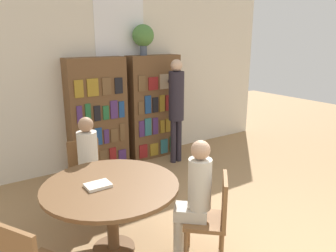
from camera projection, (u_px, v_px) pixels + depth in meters
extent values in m
cube|color=beige|center=(121.00, 76.00, 5.67)|extent=(6.40, 0.06, 3.00)
cube|color=white|center=(120.00, 25.00, 5.42)|extent=(0.90, 0.01, 1.10)
cube|color=brown|center=(97.00, 115.00, 5.38)|extent=(0.97, 0.32, 1.85)
cube|color=olive|center=(84.00, 163.00, 5.25)|extent=(0.13, 0.02, 0.29)
cube|color=brown|center=(94.00, 160.00, 5.34)|extent=(0.15, 0.02, 0.31)
cube|color=brown|center=(104.00, 159.00, 5.43)|extent=(0.13, 0.02, 0.30)
cube|color=maroon|center=(113.00, 156.00, 5.52)|extent=(0.12, 0.02, 0.31)
cube|color=#4C2D6B|center=(122.00, 156.00, 5.63)|extent=(0.14, 0.02, 0.24)
cube|color=tan|center=(81.00, 140.00, 5.13)|extent=(0.12, 0.02, 0.27)
cube|color=#4C2D6B|center=(90.00, 139.00, 5.22)|extent=(0.08, 0.02, 0.26)
cube|color=navy|center=(99.00, 136.00, 5.29)|extent=(0.11, 0.02, 0.28)
cube|color=#4C2D6B|center=(106.00, 136.00, 5.37)|extent=(0.08, 0.02, 0.23)
cube|color=brown|center=(114.00, 135.00, 5.45)|extent=(0.13, 0.02, 0.23)
cube|color=brown|center=(122.00, 132.00, 5.52)|extent=(0.09, 0.02, 0.30)
cube|color=#4C2D6B|center=(80.00, 115.00, 5.03)|extent=(0.08, 0.02, 0.28)
cube|color=#236638|center=(88.00, 113.00, 5.10)|extent=(0.09, 0.02, 0.29)
cube|color=black|center=(97.00, 113.00, 5.19)|extent=(0.10, 0.02, 0.24)
cube|color=#236638|center=(106.00, 113.00, 5.27)|extent=(0.10, 0.02, 0.23)
cube|color=#4C2D6B|center=(114.00, 110.00, 5.34)|extent=(0.13, 0.02, 0.30)
cube|color=navy|center=(122.00, 109.00, 5.42)|extent=(0.10, 0.02, 0.27)
cube|color=olive|center=(79.00, 89.00, 4.94)|extent=(0.14, 0.02, 0.27)
cube|color=olive|center=(93.00, 87.00, 5.06)|extent=(0.18, 0.02, 0.28)
cube|color=brown|center=(107.00, 86.00, 5.18)|extent=(0.15, 0.02, 0.27)
cube|color=black|center=(119.00, 86.00, 5.30)|extent=(0.13, 0.02, 0.26)
cube|color=brown|center=(154.00, 107.00, 5.97)|extent=(0.97, 0.32, 1.85)
cube|color=maroon|center=(143.00, 151.00, 5.85)|extent=(0.16, 0.02, 0.25)
cube|color=olive|center=(154.00, 149.00, 5.98)|extent=(0.17, 0.02, 0.23)
cube|color=#2D707A|center=(164.00, 146.00, 6.09)|extent=(0.15, 0.02, 0.27)
cube|color=#236638|center=(174.00, 143.00, 6.20)|extent=(0.17, 0.02, 0.30)
cube|color=#4C2D6B|center=(142.00, 129.00, 5.73)|extent=(0.10, 0.02, 0.28)
cube|color=#2D707A|center=(148.00, 127.00, 5.79)|extent=(0.13, 0.02, 0.31)
cube|color=#4C2D6B|center=(155.00, 126.00, 5.87)|extent=(0.11, 0.02, 0.30)
cube|color=olive|center=(162.00, 127.00, 5.97)|extent=(0.08, 0.02, 0.24)
cube|color=olive|center=(168.00, 125.00, 6.04)|extent=(0.12, 0.02, 0.25)
cube|color=maroon|center=(175.00, 125.00, 6.12)|extent=(0.10, 0.02, 0.22)
cube|color=brown|center=(141.00, 108.00, 5.62)|extent=(0.10, 0.02, 0.23)
cube|color=navy|center=(148.00, 105.00, 5.69)|extent=(0.12, 0.02, 0.31)
cube|color=black|center=(155.00, 105.00, 5.78)|extent=(0.11, 0.02, 0.27)
cube|color=olive|center=(162.00, 103.00, 5.85)|extent=(0.10, 0.02, 0.30)
cube|color=maroon|center=(169.00, 103.00, 5.93)|extent=(0.13, 0.02, 0.28)
cube|color=black|center=(175.00, 103.00, 6.01)|extent=(0.08, 0.02, 0.23)
cube|color=brown|center=(142.00, 83.00, 5.53)|extent=(0.13, 0.02, 0.26)
cube|color=maroon|center=(153.00, 84.00, 5.65)|extent=(0.19, 0.02, 0.22)
cube|color=tan|center=(164.00, 82.00, 5.77)|extent=(0.17, 0.02, 0.26)
cube|color=brown|center=(173.00, 80.00, 5.88)|extent=(0.14, 0.02, 0.29)
cylinder|color=#475166|center=(143.00, 50.00, 5.60)|extent=(0.12, 0.12, 0.18)
sphere|color=#4C7F3D|center=(143.00, 35.00, 5.53)|extent=(0.37, 0.37, 0.37)
cylinder|color=brown|center=(114.00, 248.00, 3.45)|extent=(0.44, 0.44, 0.03)
cylinder|color=brown|center=(112.00, 218.00, 3.35)|extent=(0.12, 0.12, 0.68)
cylinder|color=brown|center=(111.00, 186.00, 3.26)|extent=(1.36, 1.36, 0.04)
cube|color=brown|center=(88.00, 179.00, 4.14)|extent=(0.44, 0.44, 0.04)
cube|color=brown|center=(84.00, 157.00, 4.23)|extent=(0.40, 0.08, 0.45)
cylinder|color=brown|center=(106.00, 198.00, 4.13)|extent=(0.04, 0.04, 0.40)
cylinder|color=brown|center=(79.00, 204.00, 3.98)|extent=(0.04, 0.04, 0.40)
cylinder|color=brown|center=(99.00, 187.00, 4.42)|extent=(0.04, 0.04, 0.40)
cylinder|color=brown|center=(73.00, 192.00, 4.27)|extent=(0.04, 0.04, 0.40)
cube|color=brown|center=(205.00, 221.00, 3.21)|extent=(0.57, 0.57, 0.04)
cube|color=brown|center=(225.00, 199.00, 3.12)|extent=(0.30, 0.32, 0.45)
cylinder|color=brown|center=(186.00, 249.00, 3.13)|extent=(0.04, 0.04, 0.40)
cylinder|color=brown|center=(189.00, 229.00, 3.45)|extent=(0.04, 0.04, 0.40)
cylinder|color=brown|center=(221.00, 232.00, 3.41)|extent=(0.04, 0.04, 0.40)
cube|color=beige|center=(91.00, 177.00, 4.00)|extent=(0.28, 0.34, 0.12)
cylinder|color=beige|center=(88.00, 152.00, 3.99)|extent=(0.24, 0.24, 0.50)
sphere|color=#A37A5B|center=(86.00, 125.00, 3.90)|extent=(0.18, 0.18, 0.18)
cylinder|color=beige|center=(100.00, 201.00, 4.01)|extent=(0.10, 0.10, 0.44)
cylinder|color=beige|center=(89.00, 203.00, 3.95)|extent=(0.10, 0.10, 0.44)
cube|color=beige|center=(191.00, 212.00, 3.21)|extent=(0.39, 0.38, 0.12)
cylinder|color=beige|center=(200.00, 184.00, 3.11)|extent=(0.23, 0.23, 0.50)
sphere|color=tan|center=(201.00, 150.00, 3.02)|extent=(0.18, 0.18, 0.18)
cylinder|color=beige|center=(178.00, 240.00, 3.24)|extent=(0.10, 0.10, 0.44)
cylinder|color=beige|center=(180.00, 233.00, 3.36)|extent=(0.10, 0.10, 0.44)
cylinder|color=#28232D|center=(173.00, 141.00, 5.75)|extent=(0.10, 0.10, 0.77)
cylinder|color=#28232D|center=(179.00, 140.00, 5.81)|extent=(0.10, 0.10, 0.77)
cylinder|color=#28232D|center=(176.00, 96.00, 5.57)|extent=(0.26, 0.26, 0.83)
sphere|color=#DBB293|center=(177.00, 65.00, 5.43)|extent=(0.20, 0.20, 0.20)
cylinder|color=#28232D|center=(172.00, 82.00, 5.76)|extent=(0.07, 0.30, 0.07)
cube|color=silver|center=(98.00, 185.00, 3.19)|extent=(0.24, 0.18, 0.03)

